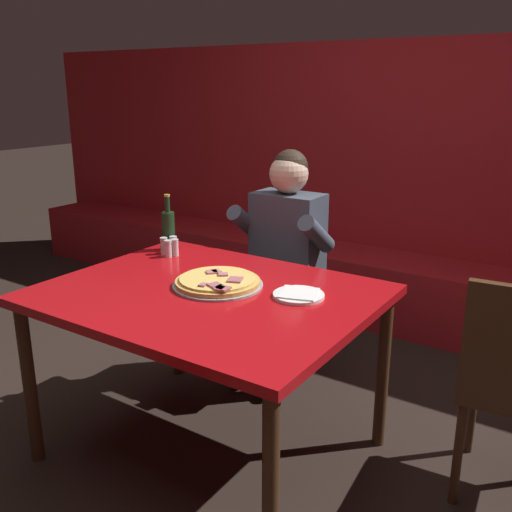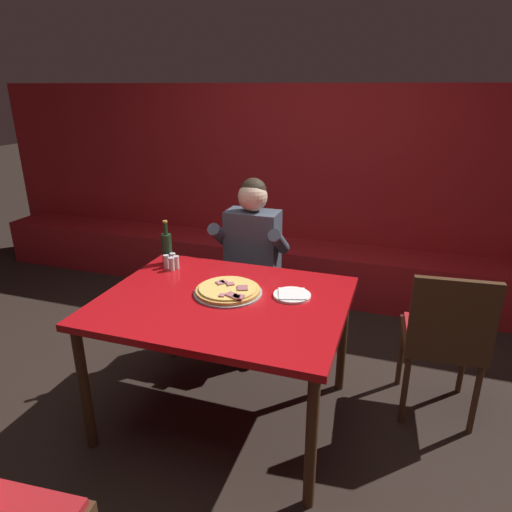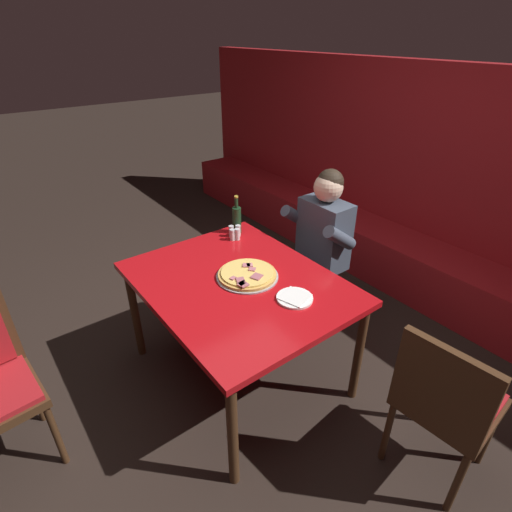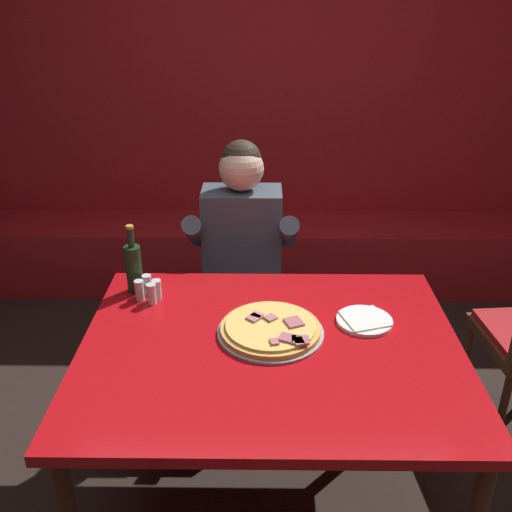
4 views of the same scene
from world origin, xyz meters
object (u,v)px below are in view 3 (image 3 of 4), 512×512
Objects in this scene: shaker_oregano at (237,235)px; dining_chair_far_left at (446,398)px; main_dining_table at (238,291)px; pizza at (247,275)px; shaker_red_pepper_flakes at (231,232)px; plate_white_paper at (295,298)px; shaker_black_pepper at (232,235)px; diner_seated_blue_shirt at (315,246)px; beer_bottle at (237,219)px; shaker_parmesan at (238,231)px.

dining_chair_far_left is (1.64, 0.09, -0.26)m from shaker_oregano.
pizza reaches higher than main_dining_table.
plate_white_paper is at bearing -10.20° from shaker_red_pepper_flakes.
shaker_black_pepper is 0.07× the size of diner_seated_blue_shirt.
shaker_oregano is at bearing -34.13° from beer_bottle.
shaker_parmesan is (0.02, 0.05, 0.00)m from shaker_red_pepper_flakes.
diner_seated_blue_shirt is (-0.13, 0.73, -0.09)m from pizza.
pizza is 0.64m from beer_bottle.
diner_seated_blue_shirt is at bearing 44.79° from beer_bottle.
shaker_black_pepper is (-0.01, -0.03, 0.00)m from shaker_oregano.
shaker_black_pepper is at bearing -175.89° from dining_chair_far_left.
beer_bottle is at bearing 145.87° from shaker_oregano.
diner_seated_blue_shirt reaches higher than beer_bottle.
diner_seated_blue_shirt is 1.35× the size of dining_chair_far_left.
main_dining_table is 15.62× the size of shaker_red_pepper_flakes.
dining_chair_far_left is (1.74, 0.02, -0.33)m from beer_bottle.
dining_chair_far_left is (1.71, 0.09, -0.26)m from shaker_red_pepper_flakes.
pizza is 0.30× the size of diner_seated_blue_shirt.
beer_bottle is at bearing -135.21° from diner_seated_blue_shirt.
shaker_oregano is 0.04m from shaker_black_pepper.
main_dining_table is 4.60× the size of beer_bottle.
pizza is at bearing -79.85° from diner_seated_blue_shirt.
shaker_red_pepper_flakes is 0.64m from diner_seated_blue_shirt.
shaker_oregano is (-0.45, 0.31, 0.11)m from main_dining_table.
beer_bottle is 0.23× the size of diner_seated_blue_shirt.
diner_seated_blue_shirt is (0.42, 0.42, -0.18)m from beer_bottle.
shaker_red_pepper_flakes is 0.07× the size of diner_seated_blue_shirt.
shaker_oregano is at bearing 65.83° from shaker_black_pepper.
pizza is 0.36m from plate_white_paper.
diner_seated_blue_shirt is at bearing 163.14° from dining_chair_far_left.
shaker_black_pepper is (-0.47, 0.28, 0.11)m from main_dining_table.
shaker_red_pepper_flakes is at bearing 155.64° from pizza.
shaker_parmesan is at bearing 112.77° from shaker_black_pepper.
beer_bottle reaches higher than plate_white_paper.
shaker_red_pepper_flakes is 1.00× the size of shaker_oregano.
beer_bottle reaches higher than main_dining_table.
dining_chair_far_left is at bearing 3.05° from shaker_red_pepper_flakes.
beer_bottle is 0.62m from diner_seated_blue_shirt.
dining_chair_far_left reaches higher than shaker_oregano.
shaker_oregano is 1.66m from dining_chair_far_left.
diner_seated_blue_shirt is (0.39, 0.49, -0.11)m from shaker_red_pepper_flakes.
shaker_parmesan is 0.06m from shaker_oregano.
main_dining_table is 15.62× the size of shaker_black_pepper.
beer_bottle is 1.77m from dining_chair_far_left.
dining_chair_far_left reaches higher than main_dining_table.
shaker_parmesan is (-0.50, 0.35, 0.11)m from main_dining_table.
pizza is 1.33× the size of beer_bottle.
shaker_red_pepper_flakes is at bearing -128.42° from diner_seated_blue_shirt.
beer_bottle is 0.31× the size of dining_chair_far_left.
main_dining_table is 15.62× the size of shaker_oregano.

